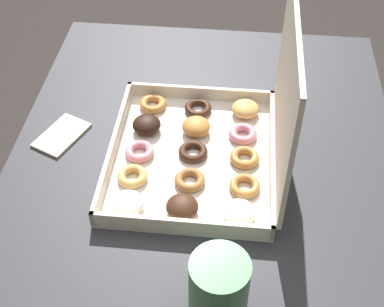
{
  "coord_description": "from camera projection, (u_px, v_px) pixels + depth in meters",
  "views": [
    {
      "loc": [
        0.72,
        0.05,
        1.5
      ],
      "look_at": [
        0.01,
        -0.02,
        0.78
      ],
      "focal_mm": 50.0,
      "sensor_mm": 36.0,
      "label": 1
    }
  ],
  "objects": [
    {
      "name": "dining_table",
      "position": [
        203.0,
        201.0,
        1.13
      ],
      "size": [
        0.91,
        0.75,
        0.76
      ],
      "color": "#2D2D33",
      "rests_on": "ground_plane"
    },
    {
      "name": "donut_box",
      "position": [
        216.0,
        140.0,
        0.98
      ],
      "size": [
        0.36,
        0.32,
        0.31
      ],
      "color": "silver",
      "rests_on": "dining_table"
    },
    {
      "name": "coffee_mug",
      "position": [
        219.0,
        285.0,
        0.78
      ],
      "size": [
        0.09,
        0.09,
        0.1
      ],
      "color": "#4C8456",
      "rests_on": "dining_table"
    },
    {
      "name": "paper_napkin",
      "position": [
        62.0,
        135.0,
        1.07
      ],
      "size": [
        0.13,
        0.11,
        0.01
      ],
      "color": "beige",
      "rests_on": "dining_table"
    }
  ]
}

